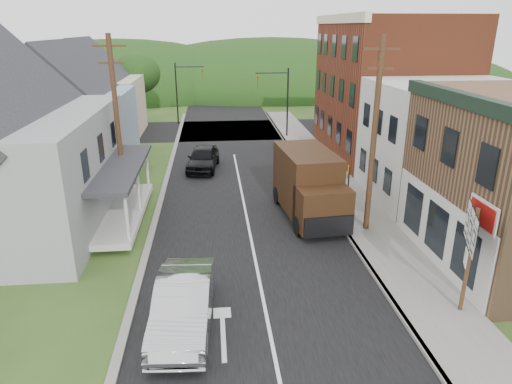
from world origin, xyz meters
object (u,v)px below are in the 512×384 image
object	(u,v)px
silver_sedan	(183,304)
dark_sedan	(203,158)
route_sign_cluster	(470,246)
warning_sign	(348,183)
delivery_van	(309,185)

from	to	relation	value
silver_sedan	dark_sedan	size ratio (longest dim) A/B	1.07
dark_sedan	route_sign_cluster	size ratio (longest dim) A/B	1.25
silver_sedan	dark_sedan	xyz separation A→B (m)	(0.44, 17.59, -0.03)
silver_sedan	dark_sedan	world-z (taller)	silver_sedan
silver_sedan	dark_sedan	distance (m)	17.59
route_sign_cluster	warning_sign	distance (m)	8.69
dark_sedan	warning_sign	xyz separation A→B (m)	(7.39, -9.23, 1.09)
delivery_van	warning_sign	distance (m)	1.94
route_sign_cluster	dark_sedan	bearing A→B (deg)	139.09
delivery_van	route_sign_cluster	bearing A→B (deg)	-74.27
route_sign_cluster	warning_sign	xyz separation A→B (m)	(-1.50, 8.53, -0.68)
silver_sedan	dark_sedan	bearing A→B (deg)	92.05
silver_sedan	route_sign_cluster	size ratio (longest dim) A/B	1.35
silver_sedan	delivery_van	xyz separation A→B (m)	(5.93, 8.68, 0.88)
delivery_van	route_sign_cluster	world-z (taller)	route_sign_cluster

